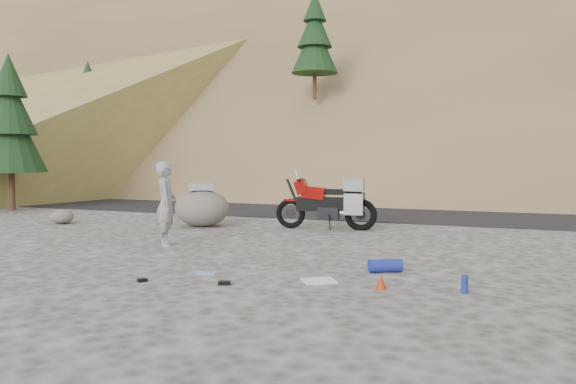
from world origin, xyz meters
name	(u,v)px	position (x,y,z in m)	size (l,w,h in m)	color
ground	(264,255)	(0.00, 0.00, 0.00)	(140.00, 140.00, 0.00)	#484542
road	(379,210)	(0.00, 9.00, 0.00)	(120.00, 7.00, 0.05)	black
hillside	(466,46)	(-0.05, 40.88, 11.08)	(120.00, 73.00, 46.72)	brown
conifer_verge	(10,121)	(-11.00, 4.50, 2.89)	(2.20, 2.20, 5.04)	#3D2416
motorcycle	(330,204)	(0.01, 3.75, 0.62)	(2.42, 0.91, 1.45)	black
man	(167,246)	(-2.16, 0.19, 0.00)	(0.59, 0.39, 1.63)	gray
boulder	(202,207)	(-3.12, 3.13, 0.47)	(1.66, 1.51, 1.09)	#5F5A52
small_rock	(62,216)	(-6.76, 2.25, 0.19)	(0.77, 0.73, 0.38)	#5F5A52
gear_white_cloth	(319,281)	(1.59, -1.67, 0.01)	(0.45, 0.40, 0.01)	white
gear_blue_mat	(385,266)	(2.30, -0.72, 0.10)	(0.20, 0.20, 0.49)	navy
gear_bottle	(465,284)	(3.50, -1.63, 0.11)	(0.08, 0.08, 0.23)	navy
gear_funnel	(381,282)	(2.48, -1.81, 0.09)	(0.15, 0.15, 0.19)	#B32D0B
gear_glove_a	(224,283)	(0.47, -2.34, 0.02)	(0.16, 0.11, 0.04)	black
gear_glove_b	(142,280)	(-0.65, -2.60, 0.02)	(0.13, 0.09, 0.04)	black
gear_blue_cloth	(206,273)	(-0.13, -1.79, 0.01)	(0.28, 0.20, 0.01)	#84A0CD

